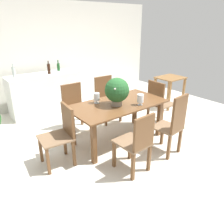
{
  "coord_description": "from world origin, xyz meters",
  "views": [
    {
      "loc": [
        -2.33,
        -2.98,
        2.11
      ],
      "look_at": [
        -0.05,
        -0.04,
        0.55
      ],
      "focal_mm": 34.94,
      "sensor_mm": 36.0,
      "label": 1
    }
  ],
  "objects_px": {
    "chair_near_left": "(137,141)",
    "kitchen_counter": "(45,93)",
    "wine_bottle_clear": "(58,67)",
    "chair_foot_end": "(159,101)",
    "chair_near_right": "(173,123)",
    "crystal_vase_center_near": "(96,97)",
    "wine_glass": "(118,93)",
    "side_table": "(170,84)",
    "wine_bottle_tall": "(49,69)",
    "chair_far_right": "(106,96)",
    "crystal_vase_left": "(140,99)",
    "wine_bottle_amber": "(14,72)",
    "chair_head_end": "(62,132)",
    "flower_centerpiece": "(117,91)",
    "chair_far_left": "(75,105)",
    "dining_table": "(118,109)"
  },
  "relations": [
    {
      "from": "chair_far_right",
      "to": "flower_centerpiece",
      "type": "height_order",
      "value": "flower_centerpiece"
    },
    {
      "from": "side_table",
      "to": "chair_far_left",
      "type": "bearing_deg",
      "value": 173.39
    },
    {
      "from": "flower_centerpiece",
      "to": "wine_glass",
      "type": "xyz_separation_m",
      "value": [
        0.22,
        0.23,
        -0.15
      ]
    },
    {
      "from": "chair_near_left",
      "to": "flower_centerpiece",
      "type": "bearing_deg",
      "value": -112.55
    },
    {
      "from": "crystal_vase_center_near",
      "to": "wine_bottle_clear",
      "type": "distance_m",
      "value": 2.11
    },
    {
      "from": "dining_table",
      "to": "crystal_vase_center_near",
      "type": "distance_m",
      "value": 0.44
    },
    {
      "from": "crystal_vase_center_near",
      "to": "wine_glass",
      "type": "distance_m",
      "value": 0.45
    },
    {
      "from": "side_table",
      "to": "chair_foot_end",
      "type": "bearing_deg",
      "value": -151.76
    },
    {
      "from": "chair_far_right",
      "to": "wine_bottle_clear",
      "type": "bearing_deg",
      "value": 109.54
    },
    {
      "from": "side_table",
      "to": "kitchen_counter",
      "type": "bearing_deg",
      "value": 149.72
    },
    {
      "from": "side_table",
      "to": "chair_head_end",
      "type": "bearing_deg",
      "value": -169.65
    },
    {
      "from": "chair_foot_end",
      "to": "flower_centerpiece",
      "type": "bearing_deg",
      "value": 93.73
    },
    {
      "from": "chair_head_end",
      "to": "chair_far_right",
      "type": "height_order",
      "value": "chair_far_right"
    },
    {
      "from": "wine_bottle_clear",
      "to": "flower_centerpiece",
      "type": "bearing_deg",
      "value": -90.98
    },
    {
      "from": "chair_far_right",
      "to": "kitchen_counter",
      "type": "relative_size",
      "value": 0.58
    },
    {
      "from": "chair_head_end",
      "to": "wine_bottle_amber",
      "type": "relative_size",
      "value": 3.17
    },
    {
      "from": "wine_bottle_tall",
      "to": "chair_far_right",
      "type": "bearing_deg",
      "value": -57.94
    },
    {
      "from": "crystal_vase_left",
      "to": "kitchen_counter",
      "type": "bearing_deg",
      "value": 106.68
    },
    {
      "from": "chair_near_right",
      "to": "chair_foot_end",
      "type": "relative_size",
      "value": 1.09
    },
    {
      "from": "chair_head_end",
      "to": "wine_bottle_clear",
      "type": "relative_size",
      "value": 3.59
    },
    {
      "from": "wine_bottle_clear",
      "to": "chair_foot_end",
      "type": "bearing_deg",
      "value": -63.62
    },
    {
      "from": "chair_near_left",
      "to": "wine_bottle_amber",
      "type": "bearing_deg",
      "value": -79.37
    },
    {
      "from": "chair_far_left",
      "to": "wine_bottle_clear",
      "type": "relative_size",
      "value": 3.61
    },
    {
      "from": "crystal_vase_left",
      "to": "wine_bottle_amber",
      "type": "xyz_separation_m",
      "value": [
        -1.37,
        2.57,
        0.21
      ]
    },
    {
      "from": "crystal_vase_center_near",
      "to": "crystal_vase_left",
      "type": "bearing_deg",
      "value": -44.87
    },
    {
      "from": "chair_near_right",
      "to": "chair_foot_end",
      "type": "distance_m",
      "value": 1.16
    },
    {
      "from": "flower_centerpiece",
      "to": "wine_bottle_amber",
      "type": "xyz_separation_m",
      "value": [
        -1.04,
        2.33,
        0.06
      ]
    },
    {
      "from": "chair_head_end",
      "to": "chair_near_right",
      "type": "height_order",
      "value": "chair_near_right"
    },
    {
      "from": "chair_near_left",
      "to": "kitchen_counter",
      "type": "relative_size",
      "value": 0.56
    },
    {
      "from": "chair_near_left",
      "to": "kitchen_counter",
      "type": "distance_m",
      "value": 3.12
    },
    {
      "from": "crystal_vase_center_near",
      "to": "chair_near_left",
      "type": "bearing_deg",
      "value": -94.79
    },
    {
      "from": "wine_bottle_clear",
      "to": "side_table",
      "type": "relative_size",
      "value": 0.34
    },
    {
      "from": "wine_bottle_amber",
      "to": "wine_bottle_tall",
      "type": "bearing_deg",
      "value": -10.37
    },
    {
      "from": "chair_far_right",
      "to": "wine_bottle_tall",
      "type": "relative_size",
      "value": 3.23
    },
    {
      "from": "dining_table",
      "to": "chair_foot_end",
      "type": "relative_size",
      "value": 1.8
    },
    {
      "from": "crystal_vase_left",
      "to": "wine_bottle_amber",
      "type": "distance_m",
      "value": 2.93
    },
    {
      "from": "chair_far_left",
      "to": "chair_near_left",
      "type": "relative_size",
      "value": 1.0
    },
    {
      "from": "chair_far_right",
      "to": "crystal_vase_left",
      "type": "distance_m",
      "value": 1.26
    },
    {
      "from": "chair_head_end",
      "to": "chair_near_left",
      "type": "relative_size",
      "value": 0.99
    },
    {
      "from": "chair_head_end",
      "to": "chair_near_left",
      "type": "distance_m",
      "value": 1.16
    },
    {
      "from": "crystal_vase_left",
      "to": "wine_glass",
      "type": "bearing_deg",
      "value": 102.62
    },
    {
      "from": "chair_head_end",
      "to": "kitchen_counter",
      "type": "relative_size",
      "value": 0.56
    },
    {
      "from": "wine_glass",
      "to": "wine_bottle_amber",
      "type": "distance_m",
      "value": 2.46
    },
    {
      "from": "chair_near_right",
      "to": "crystal_vase_center_near",
      "type": "distance_m",
      "value": 1.39
    },
    {
      "from": "wine_glass",
      "to": "crystal_vase_center_near",
      "type": "bearing_deg",
      "value": 170.71
    },
    {
      "from": "chair_near_right",
      "to": "wine_bottle_clear",
      "type": "xyz_separation_m",
      "value": [
        -0.44,
        3.25,
        0.48
      ]
    },
    {
      "from": "dining_table",
      "to": "chair_far_right",
      "type": "distance_m",
      "value": 1.0
    },
    {
      "from": "chair_far_right",
      "to": "crystal_vase_center_near",
      "type": "relative_size",
      "value": 5.28
    },
    {
      "from": "chair_near_right",
      "to": "wine_glass",
      "type": "xyz_separation_m",
      "value": [
        -0.25,
        1.09,
        0.28
      ]
    },
    {
      "from": "chair_foot_end",
      "to": "side_table",
      "type": "distance_m",
      "value": 1.28
    }
  ]
}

